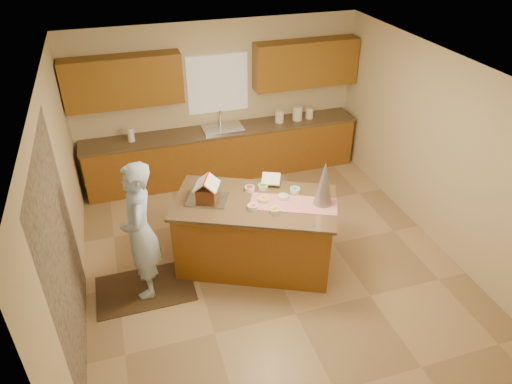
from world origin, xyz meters
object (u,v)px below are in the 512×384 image
island_base (255,234)px  gingerbread_house (207,191)px  boy (140,231)px  tinsel_tree (324,183)px

island_base → gingerbread_house: (-0.58, 0.21, 0.68)m
island_base → boy: (-1.49, -0.09, 0.44)m
island_base → gingerbread_house: size_ratio=4.88×
tinsel_tree → gingerbread_house: tinsel_tree is taller
tinsel_tree → boy: 2.35m
island_base → tinsel_tree: 1.21m
tinsel_tree → gingerbread_house: (-1.39, 0.52, -0.16)m
boy → gingerbread_house: bearing=113.7°
island_base → boy: 1.55m
tinsel_tree → gingerbread_house: bearing=159.5°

